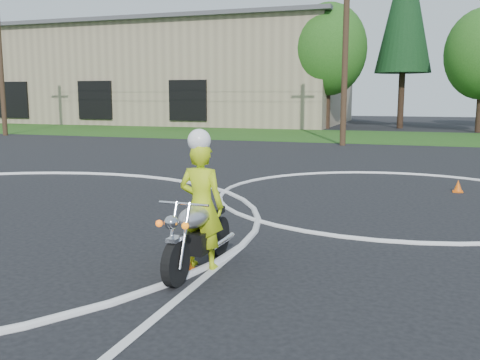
% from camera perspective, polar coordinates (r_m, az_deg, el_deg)
% --- Properties ---
extents(grass_strip, '(120.00, 10.00, 0.02)m').
position_cam_1_polar(grass_strip, '(32.90, 3.69, 4.90)').
color(grass_strip, '#1E4714').
rests_on(grass_strip, ground).
extents(course_markings, '(19.05, 19.05, 0.12)m').
position_cam_1_polar(course_markings, '(11.32, -16.23, -3.29)').
color(course_markings, silver).
rests_on(course_markings, ground).
extents(primary_motorcycle, '(0.69, 1.96, 1.03)m').
position_cam_1_polar(primary_motorcycle, '(7.23, -4.52, -5.82)').
color(primary_motorcycle, black).
rests_on(primary_motorcycle, ground).
extents(rider_primary_grp, '(0.64, 0.43, 1.91)m').
position_cam_1_polar(rider_primary_grp, '(7.26, -4.15, -2.34)').
color(rider_primary_grp, '#B9D616').
rests_on(rider_primary_grp, ground).
extents(traffic_cones, '(16.45, 11.35, 0.30)m').
position_cam_1_polar(traffic_cones, '(9.02, -7.96, -5.28)').
color(traffic_cones, '#F8600D').
rests_on(traffic_cones, ground).
extents(warehouse, '(41.00, 17.00, 8.30)m').
position_cam_1_polar(warehouse, '(52.02, -12.12, 10.79)').
color(warehouse, tan).
rests_on(warehouse, ground).
extents(utility_poles, '(41.60, 1.12, 10.00)m').
position_cam_1_polar(utility_poles, '(26.08, 11.22, 15.09)').
color(utility_poles, '#473321').
rests_on(utility_poles, ground).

